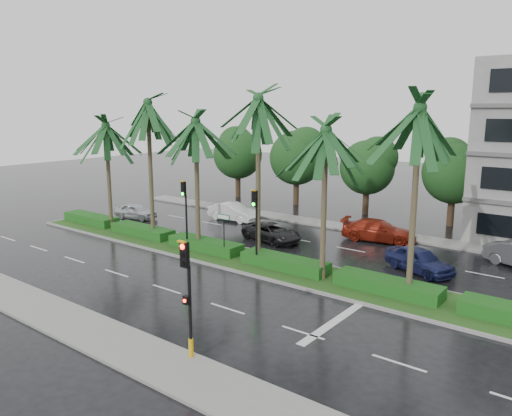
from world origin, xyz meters
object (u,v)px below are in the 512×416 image
Objects in this scene: street_sign at (224,225)px; car_blue at (419,260)px; signal_median_left at (185,205)px; car_white at (233,212)px; car_darkgrey at (272,232)px; car_silver at (136,211)px; car_red at (379,231)px; signal_near at (188,295)px.

street_sign reaches higher than car_blue.
signal_median_left is at bearing -176.53° from street_sign.
car_darkgrey is (6.13, -3.23, -0.09)m from car_white.
street_sign is (3.00, 0.18, -0.87)m from signal_median_left.
signal_median_left is 1.68× the size of street_sign.
signal_median_left is at bearing -159.54° from car_white.
car_white reaches higher than car_silver.
street_sign is 0.61× the size of car_white.
street_sign is 0.53× the size of car_red.
street_sign is 11.18m from car_blue.
signal_near is 19.59m from car_red.
car_silver is 23.03m from car_blue.
car_white is 16.69m from car_blue.
signal_near is at bearing -144.86° from car_darkgrey.
car_silver is 12.89m from car_darkgrey.
car_blue is (13.00, 4.97, -2.30)m from signal_median_left.
signal_median_left is 0.99× the size of car_darkgrey.
car_blue is at bearing -99.47° from car_silver.
car_white reaches higher than car_blue.
car_silver is 0.89× the size of car_blue.
street_sign reaches higher than car_white.
car_darkgrey is (2.82, 5.29, -2.39)m from signal_median_left.
car_darkgrey is 10.18m from car_blue.
car_silver is 0.84× the size of car_white.
car_blue is (16.31, -3.55, -0.01)m from car_white.
signal_near reaches higher than car_white.
car_blue reaches higher than car_darkgrey.
signal_near is 1.68× the size of street_sign.
car_silver reaches higher than car_darkgrey.
car_red is at bearing 48.96° from signal_median_left.
street_sign is 11.14m from car_red.
street_sign is 0.72× the size of car_silver.
car_silver is at bearing 95.03° from car_red.
signal_near is 1.21× the size of car_silver.
street_sign reaches higher than car_darkgrey.
car_darkgrey is at bearing 92.01° from street_sign.
car_blue is (23.02, 0.77, 0.08)m from car_silver.
car_white is 11.87m from car_red.
car_red reaches higher than car_darkgrey.
car_blue reaches higher than car_silver.
car_darkgrey is at bearing 111.38° from car_blue.
street_sign is 0.64× the size of car_blue.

